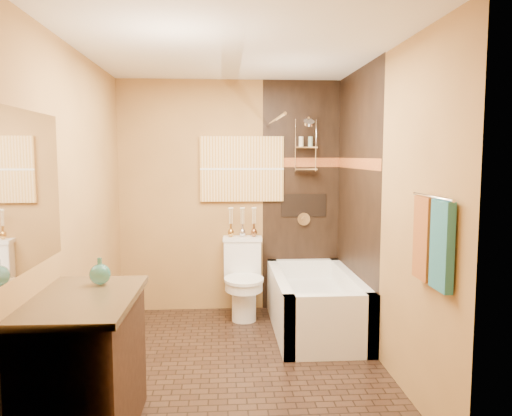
{
  "coord_description": "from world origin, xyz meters",
  "views": [
    {
      "loc": [
        -0.1,
        -3.91,
        1.69
      ],
      "look_at": [
        0.2,
        0.4,
        1.24
      ],
      "focal_mm": 35.0,
      "sensor_mm": 36.0,
      "label": 1
    }
  ],
  "objects": [
    {
      "name": "towel_rust",
      "position": [
        1.16,
        -0.92,
        1.18
      ],
      "size": [
        0.05,
        0.22,
        0.52
      ],
      "primitive_type": "cube",
      "color": "brown",
      "rests_on": "towel_bar"
    },
    {
      "name": "wall_back",
      "position": [
        0.0,
        1.5,
        1.25
      ],
      "size": [
        2.4,
        0.02,
        2.5
      ],
      "primitive_type": "cube",
      "color": "#AF8043",
      "rests_on": "floor"
    },
    {
      "name": "mosaic_band_right",
      "position": [
        1.18,
        0.75,
        1.62
      ],
      "size": [
        0.01,
        1.5,
        0.1
      ],
      "primitive_type": "cube",
      "color": "#97371B",
      "rests_on": "alcove_tile_right"
    },
    {
      "name": "floor",
      "position": [
        0.0,
        0.0,
        0.0
      ],
      "size": [
        3.0,
        3.0,
        0.0
      ],
      "primitive_type": "plane",
      "color": "black",
      "rests_on": "ground"
    },
    {
      "name": "wall_front",
      "position": [
        0.0,
        -1.5,
        1.25
      ],
      "size": [
        2.4,
        0.02,
        2.5
      ],
      "primitive_type": "cube",
      "color": "#AF8043",
      "rests_on": "floor"
    },
    {
      "name": "mosaic_band_back",
      "position": [
        0.78,
        1.48,
        1.62
      ],
      "size": [
        0.85,
        0.01,
        0.1
      ],
      "primitive_type": "cube",
      "color": "#97371B",
      "rests_on": "alcove_tile_back"
    },
    {
      "name": "toilet",
      "position": [
        0.12,
        1.21,
        0.42
      ],
      "size": [
        0.43,
        0.62,
        0.82
      ],
      "rotation": [
        0.0,
        0.0,
        -0.05
      ],
      "color": "white",
      "rests_on": "floor"
    },
    {
      "name": "wall_left",
      "position": [
        -1.2,
        0.0,
        1.25
      ],
      "size": [
        0.02,
        3.0,
        2.5
      ],
      "primitive_type": "cube",
      "color": "#AF8043",
      "rests_on": "floor"
    },
    {
      "name": "teal_bottle",
      "position": [
        -0.87,
        -0.74,
        0.96
      ],
      "size": [
        0.16,
        0.16,
        0.21
      ],
      "primitive_type": null,
      "rotation": [
        0.0,
        0.0,
        0.19
      ],
      "color": "#246E60",
      "rests_on": "vanity"
    },
    {
      "name": "bathtub",
      "position": [
        0.8,
        0.75,
        0.22
      ],
      "size": [
        0.8,
        1.5,
        0.55
      ],
      "color": "white",
      "rests_on": "floor"
    },
    {
      "name": "wall_right",
      "position": [
        1.2,
        0.0,
        1.25
      ],
      "size": [
        0.02,
        3.0,
        2.5
      ],
      "primitive_type": "cube",
      "color": "#AF8043",
      "rests_on": "floor"
    },
    {
      "name": "sunset_painting",
      "position": [
        0.12,
        1.48,
        1.55
      ],
      "size": [
        0.9,
        0.04,
        0.7
      ],
      "primitive_type": "cube",
      "color": "#C8882F",
      "rests_on": "wall_back"
    },
    {
      "name": "vanity_mirror",
      "position": [
        -1.19,
        -1.0,
        1.5
      ],
      "size": [
        0.01,
        1.0,
        0.9
      ],
      "primitive_type": "cube",
      "color": "white",
      "rests_on": "wall_left"
    },
    {
      "name": "alcove_niche",
      "position": [
        0.8,
        1.48,
        1.15
      ],
      "size": [
        0.5,
        0.01,
        0.25
      ],
      "primitive_type": "cube",
      "color": "black",
      "rests_on": "alcove_tile_back"
    },
    {
      "name": "shower_fixtures",
      "position": [
        0.8,
        1.38,
        1.67
      ],
      "size": [
        0.24,
        0.33,
        1.16
      ],
      "color": "silver",
      "rests_on": "floor"
    },
    {
      "name": "towel_teal",
      "position": [
        1.16,
        -1.18,
        1.18
      ],
      "size": [
        0.05,
        0.22,
        0.52
      ],
      "primitive_type": "cube",
      "color": "#225F71",
      "rests_on": "towel_bar"
    },
    {
      "name": "alcove_tile_right",
      "position": [
        1.19,
        0.75,
        1.25
      ],
      "size": [
        0.01,
        1.5,
        2.5
      ],
      "primitive_type": "cube",
      "color": "black",
      "rests_on": "wall_right"
    },
    {
      "name": "vanity",
      "position": [
        -0.92,
        -1.0,
        0.44
      ],
      "size": [
        0.62,
        1.0,
        0.87
      ],
      "rotation": [
        0.0,
        0.0,
        -0.02
      ],
      "color": "black",
      "rests_on": "floor"
    },
    {
      "name": "ceiling",
      "position": [
        0.0,
        0.0,
        2.5
      ],
      "size": [
        3.0,
        3.0,
        0.0
      ],
      "primitive_type": "plane",
      "color": "silver",
      "rests_on": "wall_back"
    },
    {
      "name": "alcove_tile_back",
      "position": [
        0.78,
        1.49,
        1.25
      ],
      "size": [
        0.85,
        0.01,
        2.5
      ],
      "primitive_type": "cube",
      "color": "black",
      "rests_on": "wall_back"
    },
    {
      "name": "bud_vases",
      "position": [
        0.12,
        1.39,
        0.99
      ],
      "size": [
        0.31,
        0.07,
        0.31
      ],
      "color": "#BF893B",
      "rests_on": "toilet"
    },
    {
      "name": "towel_bar",
      "position": [
        1.15,
        -1.05,
        1.45
      ],
      "size": [
        0.02,
        0.55,
        0.02
      ],
      "primitive_type": "cylinder",
      "rotation": [
        1.57,
        0.0,
        0.0
      ],
      "color": "silver",
      "rests_on": "wall_right"
    },
    {
      "name": "curtain_rod",
      "position": [
        0.4,
        0.75,
        2.02
      ],
      "size": [
        0.03,
        1.55,
        0.03
      ],
      "primitive_type": "cylinder",
      "rotation": [
        1.57,
        0.0,
        0.0
      ],
      "color": "silver",
      "rests_on": "wall_back"
    }
  ]
}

